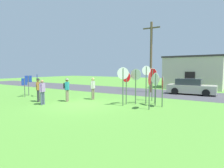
# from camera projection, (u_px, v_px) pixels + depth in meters

# --- Properties ---
(ground_plane) EXTENTS (80.00, 80.00, 0.00)m
(ground_plane) POSITION_uv_depth(u_px,v_px,m) (81.00, 105.00, 12.79)
(ground_plane) COLOR #518E33
(street_asphalt) EXTENTS (60.00, 6.40, 0.01)m
(street_asphalt) POSITION_uv_depth(u_px,v_px,m) (139.00, 91.00, 20.49)
(street_asphalt) COLOR #424247
(street_asphalt) RESTS_ON ground
(building_background) EXTENTS (6.74, 4.44, 3.97)m
(building_background) POSITION_uv_depth(u_px,v_px,m) (193.00, 72.00, 23.47)
(building_background) COLOR beige
(building_background) RESTS_ON ground
(utility_pole) EXTENTS (1.80, 0.24, 7.19)m
(utility_pole) POSITION_uv_depth(u_px,v_px,m) (151.00, 56.00, 19.54)
(utility_pole) COLOR brown
(utility_pole) RESTS_ON ground
(parked_car_on_street) EXTENTS (4.36, 2.13, 1.51)m
(parked_car_on_street) POSITION_uv_depth(u_px,v_px,m) (191.00, 87.00, 18.15)
(parked_car_on_street) COLOR #B7B2A3
(parked_car_on_street) RESTS_ON ground
(stop_sign_tallest) EXTENTS (0.65, 0.61, 2.19)m
(stop_sign_tallest) POSITION_uv_depth(u_px,v_px,m) (156.00, 83.00, 12.44)
(stop_sign_tallest) COLOR #51664C
(stop_sign_tallest) RESTS_ON ground
(stop_sign_rear_right) EXTENTS (0.53, 0.59, 2.53)m
(stop_sign_rear_right) POSITION_uv_depth(u_px,v_px,m) (123.00, 79.00, 12.42)
(stop_sign_rear_right) COLOR #51664C
(stop_sign_rear_right) RESTS_ON ground
(stop_sign_nearest) EXTENTS (0.18, 0.82, 2.26)m
(stop_sign_nearest) POSITION_uv_depth(u_px,v_px,m) (149.00, 84.00, 11.26)
(stop_sign_nearest) COLOR #51664C
(stop_sign_nearest) RESTS_ON ground
(stop_sign_center_cluster) EXTENTS (0.76, 0.07, 2.44)m
(stop_sign_center_cluster) POSITION_uv_depth(u_px,v_px,m) (136.00, 80.00, 12.94)
(stop_sign_center_cluster) COLOR #51664C
(stop_sign_center_cluster) RESTS_ON ground
(stop_sign_low_front) EXTENTS (0.56, 0.43, 2.48)m
(stop_sign_low_front) POSITION_uv_depth(u_px,v_px,m) (152.00, 79.00, 14.24)
(stop_sign_low_front) COLOR #51664C
(stop_sign_low_front) RESTS_ON ground
(stop_sign_far_back) EXTENTS (0.36, 0.79, 1.95)m
(stop_sign_far_back) POSITION_uv_depth(u_px,v_px,m) (162.00, 86.00, 12.06)
(stop_sign_far_back) COLOR #51664C
(stop_sign_far_back) RESTS_ON ground
(stop_sign_leaning_right) EXTENTS (0.42, 0.51, 2.64)m
(stop_sign_leaning_right) POSITION_uv_depth(u_px,v_px,m) (146.00, 79.00, 13.07)
(stop_sign_leaning_right) COLOR #51664C
(stop_sign_leaning_right) RESTS_ON ground
(stop_sign_rear_left) EXTENTS (0.30, 0.69, 2.26)m
(stop_sign_rear_left) POSITION_uv_depth(u_px,v_px,m) (126.00, 82.00, 12.97)
(stop_sign_rear_left) COLOR #51664C
(stop_sign_rear_left) RESTS_ON ground
(stop_sign_leaning_left) EXTENTS (0.65, 0.14, 2.05)m
(stop_sign_leaning_left) POSITION_uv_depth(u_px,v_px,m) (155.00, 84.00, 13.26)
(stop_sign_leaning_left) COLOR #51664C
(stop_sign_leaning_left) RESTS_ON ground
(person_in_dark_shirt) EXTENTS (0.42, 0.44, 1.74)m
(person_in_dark_shirt) POSITION_uv_depth(u_px,v_px,m) (38.00, 89.00, 13.97)
(person_in_dark_shirt) COLOR #2D2D33
(person_in_dark_shirt) RESTS_ON ground
(person_with_sunhat) EXTENTS (0.45, 0.52, 1.74)m
(person_with_sunhat) POSITION_uv_depth(u_px,v_px,m) (67.00, 88.00, 14.09)
(person_with_sunhat) COLOR #7A6B56
(person_with_sunhat) RESTS_ON ground
(person_near_signs) EXTENTS (0.31, 0.56, 1.74)m
(person_near_signs) POSITION_uv_depth(u_px,v_px,m) (93.00, 87.00, 15.05)
(person_near_signs) COLOR #7A6B56
(person_near_signs) RESTS_ON ground
(person_on_left) EXTENTS (0.30, 0.55, 1.69)m
(person_on_left) POSITION_uv_depth(u_px,v_px,m) (42.00, 91.00, 12.84)
(person_on_left) COLOR #4C5670
(person_on_left) RESTS_ON ground
(info_panel_leftmost) EXTENTS (0.12, 0.60, 1.63)m
(info_panel_leftmost) POSITION_uv_depth(u_px,v_px,m) (24.00, 84.00, 16.48)
(info_panel_leftmost) COLOR #4C4C51
(info_panel_leftmost) RESTS_ON ground
(info_panel_middle) EXTENTS (0.47, 0.41, 1.96)m
(info_panel_middle) POSITION_uv_depth(u_px,v_px,m) (37.00, 81.00, 16.54)
(info_panel_middle) COLOR #4C4C51
(info_panel_middle) RESTS_ON ground
(info_panel_rightmost) EXTENTS (0.26, 0.56, 1.82)m
(info_panel_rightmost) POSITION_uv_depth(u_px,v_px,m) (28.00, 82.00, 17.25)
(info_panel_rightmost) COLOR #4C4C51
(info_panel_rightmost) RESTS_ON ground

